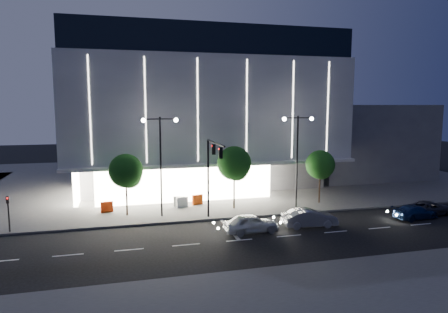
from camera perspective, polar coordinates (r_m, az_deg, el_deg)
name	(u,v)px	position (r m, az deg, el deg)	size (l,w,h in m)	color
ground	(209,236)	(31.31, -2.19, -11.29)	(160.00, 160.00, 0.00)	black
sidewalk_museum	(207,177)	(55.08, -2.38, -3.01)	(70.00, 40.00, 0.15)	#474747
sidewalk_near	(354,301)	(22.67, 18.08, -19.04)	(70.00, 10.00, 0.15)	#474747
museum	(195,111)	(52.12, -4.23, 6.56)	(30.00, 25.80, 18.00)	#4C4C51
annex_building	(345,139)	(62.22, 16.89, 2.46)	(16.00, 20.00, 10.00)	#4C4C51
traffic_mast	(212,165)	(33.50, -1.77, -1.18)	(0.33, 5.89, 7.07)	black
street_lamp_west	(161,152)	(35.38, -9.05, 0.70)	(3.16, 0.36, 9.00)	black
street_lamp_east	(297,148)	(38.78, 10.44, 1.26)	(3.16, 0.36, 9.00)	black
ped_signal_far	(8,210)	(35.57, -28.43, -6.74)	(0.22, 0.24, 3.00)	black
tree_left	(126,173)	(36.51, -13.80, -2.26)	(3.02, 3.02, 5.72)	black
tree_mid	(234,165)	(37.87, 1.49, -1.25)	(3.25, 3.25, 6.15)	black
tree_right	(320,166)	(41.29, 13.60, -1.36)	(2.91, 2.91, 5.51)	black
car_lead	(251,224)	(31.91, 3.90, -9.53)	(1.76, 4.37, 1.49)	silver
car_second	(309,218)	(34.03, 12.10, -8.59)	(1.58, 4.54, 1.50)	#A9AAB1
car_third	(415,212)	(39.42, 25.64, -7.15)	(1.74, 4.27, 1.24)	navy
car_fourth	(430,208)	(41.40, 27.33, -6.55)	(2.12, 4.59, 1.28)	#313136
barrier_a	(107,207)	(38.71, -16.38, -6.92)	(1.10, 0.25, 1.00)	#FF390E
barrier_b	(182,202)	(39.10, -5.99, -6.51)	(1.10, 0.25, 1.00)	white
barrier_c	(197,200)	(40.02, -3.82, -6.17)	(1.10, 0.25, 1.00)	#D6400B
barrier_d	(179,202)	(39.36, -6.40, -6.43)	(1.10, 0.25, 1.00)	white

